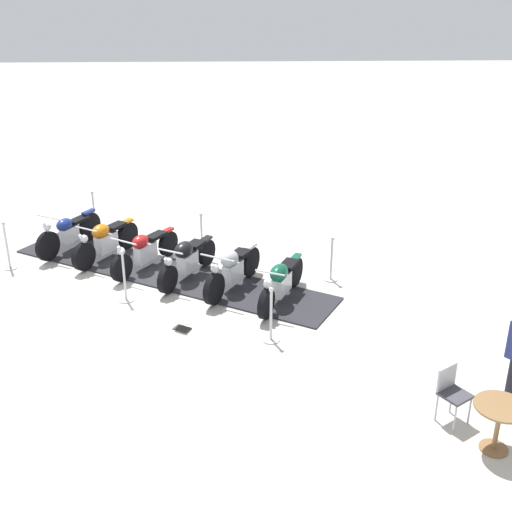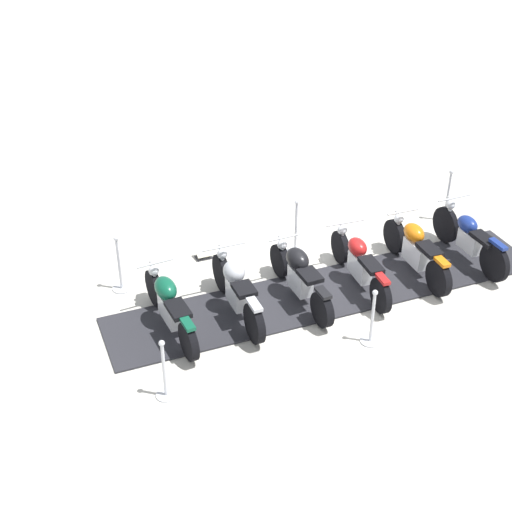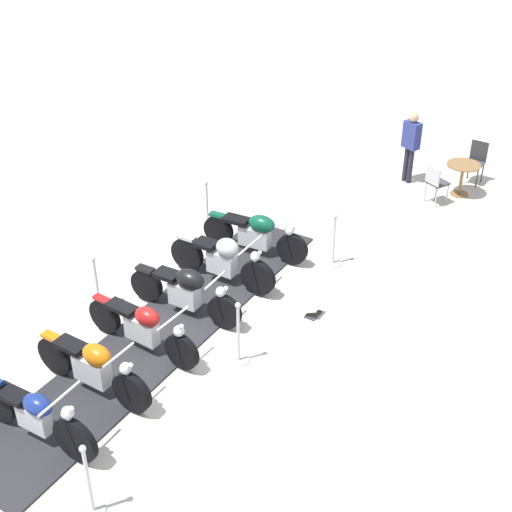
{
  "view_description": "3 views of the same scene",
  "coord_description": "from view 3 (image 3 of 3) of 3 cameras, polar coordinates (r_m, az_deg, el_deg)",
  "views": [
    {
      "loc": [
        -1.52,
        13.25,
        6.19
      ],
      "look_at": [
        -1.97,
        1.42,
        1.03
      ],
      "focal_mm": 44.95,
      "sensor_mm": 36.0,
      "label": 1
    },
    {
      "loc": [
        -9.01,
        -5.41,
        7.37
      ],
      "look_at": [
        -0.74,
        1.06,
        0.73
      ],
      "focal_mm": 50.54,
      "sensor_mm": 36.0,
      "label": 2
    },
    {
      "loc": [
        9.58,
        1.69,
        7.47
      ],
      "look_at": [
        -0.93,
        1.52,
        0.94
      ],
      "focal_mm": 50.34,
      "sensor_mm": 36.0,
      "label": 3
    }
  ],
  "objects": [
    {
      "name": "motorcycle_navy",
      "position": [
        10.41,
        -17.18,
        -11.92
      ],
      "size": [
        1.21,
        1.96,
        1.04
      ],
      "rotation": [
        0.0,
        0.0,
        1.06
      ],
      "color": "black",
      "rests_on": "display_platform"
    },
    {
      "name": "motorcycle_chrome",
      "position": [
        13.09,
        -2.64,
        -0.27
      ],
      "size": [
        1.27,
        1.99,
        0.98
      ],
      "rotation": [
        0.0,
        0.0,
        1.05
      ],
      "color": "black",
      "rests_on": "display_platform"
    },
    {
      "name": "stanchion_left_rear",
      "position": [
        15.09,
        -3.9,
        3.62
      ],
      "size": [
        0.31,
        0.31,
        1.03
      ],
      "color": "silver",
      "rests_on": "ground_plane"
    },
    {
      "name": "info_placard",
      "position": [
        12.54,
        4.56,
        -4.45
      ],
      "size": [
        0.38,
        0.35,
        0.2
      ],
      "rotation": [
        0.0,
        0.0,
        5.75
      ],
      "color": "#333338",
      "rests_on": "ground_plane"
    },
    {
      "name": "display_platform",
      "position": [
        12.26,
        -7.22,
        -5.88
      ],
      "size": [
        7.62,
        5.29,
        0.04
      ],
      "primitive_type": "cube",
      "rotation": [
        0.0,
        0.0,
        2.61
      ],
      "color": "#28282D",
      "rests_on": "ground_plane"
    },
    {
      "name": "cafe_chair_across_table",
      "position": [
        16.34,
        14.1,
        5.75
      ],
      "size": [
        0.55,
        0.55,
        0.89
      ],
      "rotation": [
        0.0,
        0.0,
        2.15
      ],
      "color": "#B7B7BC",
      "rests_on": "ground_plane"
    },
    {
      "name": "motorcycle_maroon",
      "position": [
        11.61,
        -8.98,
        -5.59
      ],
      "size": [
        1.36,
        1.95,
        0.91
      ],
      "rotation": [
        0.0,
        0.0,
        0.99
      ],
      "color": "black",
      "rests_on": "display_platform"
    },
    {
      "name": "bystander_person",
      "position": [
        17.06,
        12.21,
        8.91
      ],
      "size": [
        0.45,
        0.42,
        1.7
      ],
      "rotation": [
        0.0,
        0.0,
        -0.93
      ],
      "color": "#23232D",
      "rests_on": "ground_plane"
    },
    {
      "name": "stanchion_right_mid",
      "position": [
        11.35,
        -1.41,
        -6.91
      ],
      "size": [
        0.34,
        0.34,
        1.13
      ],
      "color": "silver",
      "rests_on": "ground_plane"
    },
    {
      "name": "cafe_table",
      "position": [
        16.89,
        16.09,
        6.44
      ],
      "size": [
        0.75,
        0.75,
        0.75
      ],
      "color": "olive",
      "rests_on": "ground_plane"
    },
    {
      "name": "stanchion_left_mid",
      "position": [
        12.9,
        -12.49,
        -2.63
      ],
      "size": [
        0.32,
        0.32,
        1.01
      ],
      "color": "silver",
      "rests_on": "ground_plane"
    },
    {
      "name": "motorcycle_forest",
      "position": [
        13.93,
        0.02,
        1.83
      ],
      "size": [
        1.11,
        2.07,
        0.92
      ],
      "rotation": [
        0.0,
        0.0,
        1.12
      ],
      "color": "black",
      "rests_on": "display_platform"
    },
    {
      "name": "motorcycle_black",
      "position": [
        12.31,
        -5.59,
        -2.75
      ],
      "size": [
        1.18,
        2.02,
        0.91
      ],
      "rotation": [
        0.0,
        0.0,
        1.07
      ],
      "color": "black",
      "rests_on": "display_platform"
    },
    {
      "name": "stanchion_right_front",
      "position": [
        9.47,
        -13.06,
        -17.63
      ],
      "size": [
        0.31,
        0.31,
        1.15
      ],
      "color": "silver",
      "rests_on": "ground_plane"
    },
    {
      "name": "motorcycle_copper",
      "position": [
        10.96,
        -12.83,
        -8.58
      ],
      "size": [
        1.26,
        1.93,
        0.96
      ],
      "rotation": [
        0.0,
        0.0,
        1.02
      ],
      "color": "black",
      "rests_on": "display_platform"
    },
    {
      "name": "ground_plane",
      "position": [
        12.27,
        -7.21,
        -5.95
      ],
      "size": [
        80.0,
        80.0,
        0.0
      ],
      "primitive_type": "plane",
      "color": "beige"
    },
    {
      "name": "stanchion_right_rear",
      "position": [
        13.81,
        6.17,
        0.59
      ],
      "size": [
        0.34,
        0.34,
        1.09
      ],
      "color": "silver",
      "rests_on": "ground_plane"
    },
    {
      "name": "cafe_chair_near_table",
      "position": [
        17.61,
        17.09,
        7.33
      ],
      "size": [
        0.56,
        0.56,
        0.98
      ],
      "rotation": [
        0.0,
        0.0,
        -0.61
      ],
      "color": "#2D2D33",
      "rests_on": "ground_plane"
    }
  ]
}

